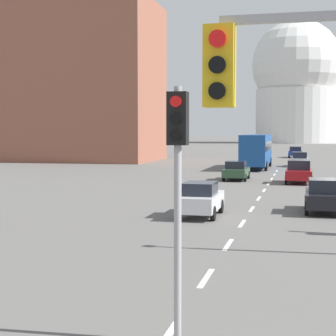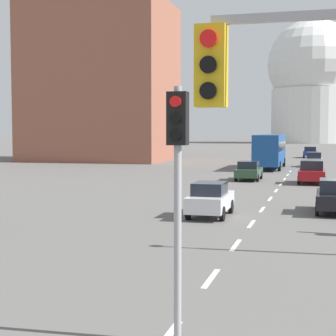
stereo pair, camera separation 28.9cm
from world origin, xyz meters
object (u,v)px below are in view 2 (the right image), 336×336
(sedan_mid_centre, at_px, (312,172))
(city_bus, at_px, (270,149))
(traffic_signal_near_right, at_px, (325,110))
(sedan_far_left, at_px, (310,152))
(sedan_distant_centre, at_px, (210,199))
(traffic_signal_centre_tall, at_px, (178,165))
(sedan_near_left, at_px, (314,159))
(sedan_near_right, at_px, (336,196))
(sedan_far_right, at_px, (249,170))

(sedan_mid_centre, relative_size, city_bus, 0.38)
(traffic_signal_near_right, relative_size, sedan_far_left, 1.26)
(sedan_mid_centre, xyz_separation_m, sedan_distant_centre, (-4.23, -17.52, -0.07))
(traffic_signal_centre_tall, relative_size, sedan_mid_centre, 1.16)
(traffic_signal_near_right, distance_m, traffic_signal_centre_tall, 4.22)
(traffic_signal_centre_tall, relative_size, city_bus, 0.44)
(sedan_near_left, distance_m, sedan_mid_centre, 19.87)
(traffic_signal_centre_tall, relative_size, sedan_near_right, 1.18)
(traffic_signal_near_right, relative_size, sedan_far_right, 1.28)
(traffic_signal_near_right, bearing_deg, sedan_far_right, 98.26)
(sedan_near_right, xyz_separation_m, city_bus, (-5.76, 30.58, 1.23))
(traffic_signal_centre_tall, relative_size, sedan_distant_centre, 1.22)
(sedan_far_right, bearing_deg, sedan_mid_centre, -19.42)
(sedan_near_left, xyz_separation_m, city_bus, (-4.34, -4.23, 1.24))
(traffic_signal_centre_tall, bearing_deg, sedan_mid_centre, 86.66)
(sedan_near_right, bearing_deg, sedan_far_left, 92.24)
(traffic_signal_centre_tall, distance_m, sedan_near_left, 52.68)
(sedan_near_right, distance_m, city_bus, 31.14)
(traffic_signal_near_right, distance_m, sedan_distant_centre, 19.39)
(traffic_signal_near_right, height_order, sedan_near_left, traffic_signal_near_right)
(traffic_signal_centre_tall, bearing_deg, traffic_signal_near_right, -52.15)
(sedan_near_right, xyz_separation_m, sedan_distant_centre, (-5.58, -2.58, -0.02))
(city_bus, bearing_deg, sedan_far_right, -91.77)
(sedan_distant_centre, bearing_deg, traffic_signal_near_right, -75.26)
(traffic_signal_near_right, bearing_deg, traffic_signal_centre_tall, 127.85)
(sedan_near_left, bearing_deg, traffic_signal_centre_tall, -92.01)
(traffic_signal_centre_tall, xyz_separation_m, city_bus, (-2.50, 48.36, -1.25))
(traffic_signal_near_right, bearing_deg, sedan_distant_centre, 104.74)
(sedan_mid_centre, bearing_deg, sedan_far_right, 160.58)
(sedan_mid_centre, distance_m, sedan_far_left, 40.44)
(sedan_near_left, bearing_deg, sedan_far_left, 92.07)
(sedan_far_left, height_order, sedan_distant_centre, sedan_far_left)
(traffic_signal_near_right, distance_m, sedan_near_left, 55.96)
(sedan_distant_centre, relative_size, city_bus, 0.36)
(sedan_far_left, bearing_deg, city_bus, -98.26)
(sedan_mid_centre, height_order, city_bus, city_bus)
(sedan_near_right, distance_m, sedan_far_left, 55.41)
(sedan_mid_centre, height_order, sedan_distant_centre, sedan_mid_centre)
(traffic_signal_near_right, relative_size, traffic_signal_centre_tall, 1.16)
(sedan_far_right, height_order, sedan_distant_centre, sedan_distant_centre)
(sedan_near_left, bearing_deg, sedan_distant_centre, -96.35)
(traffic_signal_near_right, relative_size, sedan_mid_centre, 1.35)
(sedan_near_right, bearing_deg, city_bus, 100.68)
(sedan_near_right, xyz_separation_m, sedan_far_right, (-6.20, 16.65, -0.05))
(sedan_near_right, bearing_deg, traffic_signal_centre_tall, -100.40)
(sedan_mid_centre, relative_size, sedan_distant_centre, 1.05)
(sedan_distant_centre, bearing_deg, sedan_far_right, 91.82)
(traffic_signal_near_right, distance_m, sedan_mid_centre, 36.14)
(traffic_signal_centre_tall, height_order, sedan_near_left, traffic_signal_centre_tall)
(sedan_mid_centre, bearing_deg, sedan_far_left, 91.15)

